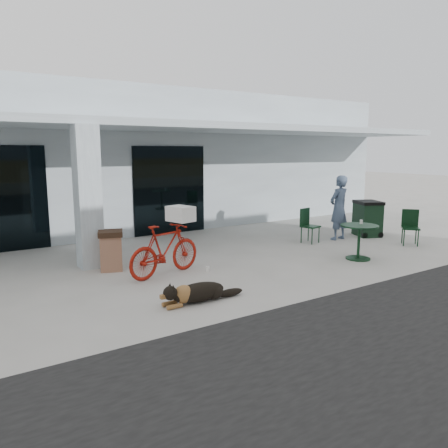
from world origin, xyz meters
TOP-DOWN VIEW (x-y plane):
  - ground at (0.00, 0.00)m, footprint 80.00×80.00m
  - building at (0.00, 8.50)m, footprint 22.00×7.00m
  - storefront_glass_right at (1.80, 4.98)m, footprint 2.40×0.06m
  - column at (-1.50, 2.30)m, footprint 0.50×0.50m
  - overhang at (0.00, 3.60)m, footprint 22.00×2.80m
  - bicycle at (-0.40, 0.79)m, footprint 1.88×0.95m
  - laundry_basket at (0.03, 0.90)m, footprint 0.52×0.62m
  - dog at (-0.64, -1.00)m, footprint 1.16×0.39m
  - cup_near_dog at (0.50, 0.58)m, footprint 0.10×0.10m
  - cafe_table_far at (4.05, -0.50)m, footprint 0.96×0.96m
  - cafe_chair_far_a at (4.43, 1.50)m, footprint 0.53×0.56m
  - cafe_chair_far_b at (6.50, -0.23)m, footprint 0.65×0.65m
  - person at (5.43, 1.40)m, footprint 0.72×0.51m
  - cup_on_table at (4.21, -0.41)m, footprint 0.08×0.08m
  - trash_receptacle at (-1.20, 1.80)m, footprint 0.65×0.65m
  - wheeled_bin at (6.61, 1.30)m, footprint 0.94×1.03m

SIDE VIEW (x-z plane):
  - ground at x=0.00m, z-range 0.00..0.00m
  - cup_near_dog at x=0.50m, z-range 0.00..0.10m
  - dog at x=-0.64m, z-range 0.00..0.38m
  - cafe_table_far at x=4.05m, z-range 0.00..0.83m
  - trash_receptacle at x=-1.20m, z-range 0.00..0.87m
  - cafe_chair_far_a at x=4.43m, z-range 0.00..0.96m
  - cafe_chair_far_b at x=6.50m, z-range 0.00..0.97m
  - wheeled_bin at x=6.61m, z-range 0.00..1.07m
  - bicycle at x=-0.40m, z-range 0.00..1.09m
  - cup_on_table at x=4.21m, z-range 0.83..0.93m
  - person at x=5.43m, z-range 0.00..1.87m
  - laundry_basket at x=0.03m, z-range 1.09..1.41m
  - storefront_glass_right at x=1.80m, z-range 0.00..2.70m
  - column at x=-1.50m, z-range 0.00..3.12m
  - building at x=0.00m, z-range 0.00..4.50m
  - overhang at x=0.00m, z-range 3.12..3.30m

